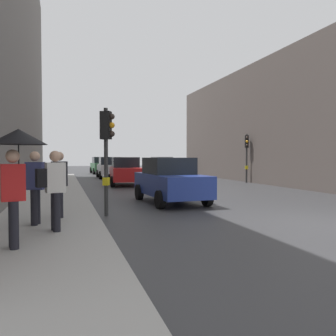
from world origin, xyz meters
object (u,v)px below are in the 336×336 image
(car_blue_van, at_px, (170,180))
(pedestrian_with_grey_backpack, at_px, (33,183))
(car_silver_hatchback, at_px, (161,166))
(car_white_compact, at_px, (110,168))
(traffic_light_near_right, at_px, (107,142))
(pedestrian_with_umbrella, at_px, (17,154))
(pedestrian_with_black_backpack, at_px, (53,186))
(car_red_sedan, at_px, (126,171))
(traffic_light_mid_street, at_px, (247,149))
(pedestrian_in_dark_coat, at_px, (59,181))
(car_green_estate, at_px, (101,165))

(car_blue_van, xyz_separation_m, pedestrian_with_grey_backpack, (-4.69, -4.01, 0.29))
(car_silver_hatchback, bearing_deg, pedestrian_with_grey_backpack, -112.51)
(car_white_compact, bearing_deg, traffic_light_near_right, -97.57)
(pedestrian_with_umbrella, relative_size, pedestrian_with_black_backpack, 1.21)
(car_red_sedan, bearing_deg, traffic_light_mid_street, -3.28)
(car_red_sedan, xyz_separation_m, pedestrian_in_dark_coat, (-3.87, -11.92, 0.25))
(car_silver_hatchback, relative_size, pedestrian_with_umbrella, 2.01)
(car_red_sedan, relative_size, car_silver_hatchback, 1.00)
(car_white_compact, xyz_separation_m, pedestrian_with_umbrella, (-4.56, -22.62, 0.96))
(traffic_light_near_right, bearing_deg, car_white_compact, 82.43)
(car_green_estate, distance_m, pedestrian_with_grey_backpack, 28.43)
(traffic_light_near_right, xyz_separation_m, car_green_estate, (2.56, 26.39, -1.37))
(car_silver_hatchback, relative_size, pedestrian_in_dark_coat, 2.43)
(traffic_light_near_right, xyz_separation_m, car_red_sedan, (2.50, 11.13, -1.37))
(car_green_estate, bearing_deg, car_white_compact, -90.49)
(car_white_compact, bearing_deg, pedestrian_with_black_backpack, -100.54)
(pedestrian_with_umbrella, xyz_separation_m, pedestrian_in_dark_coat, (0.69, 3.04, -0.71))
(pedestrian_with_umbrella, bearing_deg, pedestrian_with_grey_backpack, 87.25)
(pedestrian_with_umbrella, relative_size, pedestrian_in_dark_coat, 1.21)
(car_white_compact, bearing_deg, pedestrian_with_grey_backpack, -102.28)
(car_blue_van, bearing_deg, pedestrian_with_black_backpack, -130.63)
(car_silver_hatchback, height_order, pedestrian_in_dark_coat, pedestrian_in_dark_coat)
(pedestrian_with_grey_backpack, xyz_separation_m, pedestrian_in_dark_coat, (0.59, 0.89, -0.03))
(pedestrian_with_umbrella, bearing_deg, car_green_estate, 81.31)
(car_silver_hatchback, bearing_deg, traffic_light_mid_street, -76.44)
(traffic_light_near_right, relative_size, car_green_estate, 0.77)
(car_white_compact, distance_m, car_silver_hatchback, 6.56)
(car_red_sedan, bearing_deg, pedestrian_with_umbrella, -106.96)
(pedestrian_with_umbrella, bearing_deg, car_blue_van, 52.15)
(car_silver_hatchback, distance_m, pedestrian_with_black_backpack, 26.66)
(pedestrian_with_umbrella, distance_m, pedestrian_in_dark_coat, 3.20)
(car_white_compact, xyz_separation_m, car_red_sedan, (0.01, -7.65, 0.00))
(car_blue_van, xyz_separation_m, pedestrian_with_umbrella, (-4.79, -6.17, 0.96))
(car_green_estate, xyz_separation_m, pedestrian_with_black_backpack, (-4.04, -28.96, 0.29))
(car_blue_van, bearing_deg, pedestrian_with_umbrella, -127.85)
(car_blue_van, bearing_deg, traffic_light_near_right, -139.49)
(car_white_compact, height_order, pedestrian_with_grey_backpack, pedestrian_with_grey_backpack)
(traffic_light_near_right, height_order, car_blue_van, traffic_light_near_right)
(car_blue_van, height_order, pedestrian_with_black_backpack, pedestrian_with_black_backpack)
(car_red_sedan, xyz_separation_m, pedestrian_with_umbrella, (-4.56, -14.96, 0.96))
(car_green_estate, relative_size, pedestrian_in_dark_coat, 2.41)
(car_green_estate, relative_size, car_silver_hatchback, 0.99)
(car_red_sedan, distance_m, pedestrian_in_dark_coat, 12.53)
(car_green_estate, bearing_deg, pedestrian_in_dark_coat, -98.22)
(traffic_light_mid_street, bearing_deg, traffic_light_near_right, -135.44)
(traffic_light_mid_street, relative_size, pedestrian_with_black_backpack, 1.89)
(car_blue_van, bearing_deg, car_silver_hatchback, 75.25)
(car_red_sedan, relative_size, pedestrian_with_black_backpack, 2.44)
(traffic_light_near_right, distance_m, pedestrian_with_grey_backpack, 2.80)
(car_red_sedan, bearing_deg, pedestrian_in_dark_coat, -107.99)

